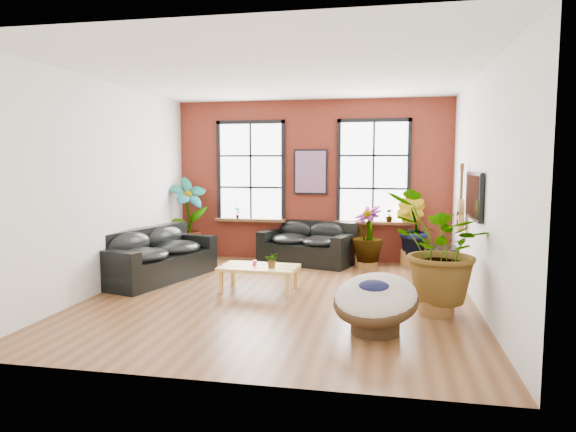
% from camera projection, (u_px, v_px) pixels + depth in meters
% --- Properties ---
extents(room, '(6.04, 6.54, 3.54)m').
position_uv_depth(room, '(283.00, 188.00, 8.20)').
color(room, brown).
rests_on(room, ground).
extents(sofa_back, '(2.14, 1.47, 0.89)m').
position_uv_depth(sofa_back, '(308.00, 244.00, 10.99)').
color(sofa_back, black).
rests_on(sofa_back, ground).
extents(sofa_left, '(1.60, 2.54, 0.93)m').
position_uv_depth(sofa_left, '(155.00, 257.00, 9.47)').
color(sofa_left, black).
rests_on(sofa_left, ground).
extents(coffee_table, '(1.33, 0.80, 0.50)m').
position_uv_depth(coffee_table, '(259.00, 269.00, 8.65)').
color(coffee_table, '#DFB550').
rests_on(coffee_table, ground).
extents(papasan_chair, '(1.34, 1.35, 0.81)m').
position_uv_depth(papasan_chair, '(375.00, 301.00, 6.48)').
color(papasan_chair, '#3D2915').
rests_on(papasan_chair, ground).
extents(poster, '(0.74, 0.06, 0.98)m').
position_uv_depth(poster, '(311.00, 172.00, 11.14)').
color(poster, black).
rests_on(poster, room).
extents(tv_wall_unit, '(0.13, 1.86, 1.20)m').
position_uv_depth(tv_wall_unit, '(470.00, 201.00, 8.11)').
color(tv_wall_unit, black).
rests_on(tv_wall_unit, room).
extents(media_box, '(0.72, 0.64, 0.52)m').
position_uv_depth(media_box, '(445.00, 261.00, 9.88)').
color(media_box, black).
rests_on(media_box, ground).
extents(pot_back_left, '(0.60, 0.60, 0.36)m').
position_uv_depth(pot_back_left, '(188.00, 252.00, 11.38)').
color(pot_back_left, brown).
rests_on(pot_back_left, ground).
extents(pot_back_right, '(0.57, 0.57, 0.34)m').
position_uv_depth(pot_back_right, '(412.00, 258.00, 10.66)').
color(pot_back_right, brown).
rests_on(pot_back_right, ground).
extents(pot_right_wall, '(0.66, 0.66, 0.37)m').
position_uv_depth(pot_right_wall, '(436.00, 302.00, 7.29)').
color(pot_right_wall, brown).
rests_on(pot_right_wall, ground).
extents(pot_mid, '(0.56, 0.56, 0.33)m').
position_uv_depth(pot_mid, '(366.00, 259.00, 10.55)').
color(pot_mid, brown).
rests_on(pot_mid, ground).
extents(floor_plant_back_left, '(1.07, 1.04, 1.69)m').
position_uv_depth(floor_plant_back_left, '(188.00, 215.00, 11.31)').
color(floor_plant_back_left, '#1E7326').
rests_on(floor_plant_back_left, ground).
extents(floor_plant_back_right, '(0.93, 0.93, 1.32)m').
position_uv_depth(floor_plant_back_right, '(411.00, 228.00, 10.60)').
color(floor_plant_back_right, '#1E7326').
rests_on(floor_plant_back_right, ground).
extents(floor_plant_right_wall, '(1.87, 1.90, 1.60)m').
position_uv_depth(floor_plant_right_wall, '(441.00, 248.00, 7.19)').
color(floor_plant_right_wall, '#1E7326').
rests_on(floor_plant_right_wall, ground).
extents(floor_plant_mid, '(0.90, 0.90, 1.14)m').
position_uv_depth(floor_plant_mid, '(367.00, 234.00, 10.46)').
color(floor_plant_mid, '#1E7326').
rests_on(floor_plant_mid, ground).
extents(table_plant, '(0.24, 0.21, 0.26)m').
position_uv_depth(table_plant, '(272.00, 260.00, 8.49)').
color(table_plant, '#1E7326').
rests_on(table_plant, coffee_table).
extents(sill_plant_left, '(0.17, 0.17, 0.27)m').
position_uv_depth(sill_plant_left, '(237.00, 213.00, 11.50)').
color(sill_plant_left, '#1E7326').
rests_on(sill_plant_left, room).
extents(sill_plant_right, '(0.19, 0.19, 0.27)m').
position_uv_depth(sill_plant_right, '(389.00, 215.00, 10.87)').
color(sill_plant_right, '#1E7326').
rests_on(sill_plant_right, room).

